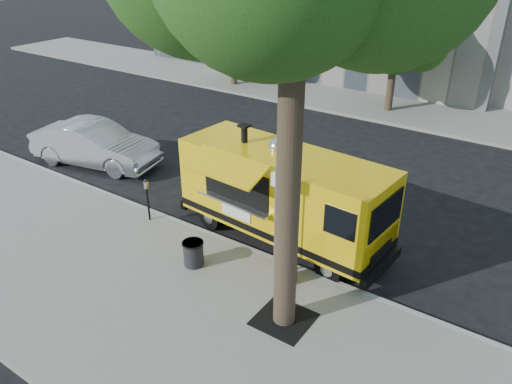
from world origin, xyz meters
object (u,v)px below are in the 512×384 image
parking_meter (147,195)px  food_truck (282,193)px  far_tree_a (233,17)px  sign_post (275,216)px  trash_bin_right (288,270)px  trash_bin_left (193,253)px  sedan (95,144)px  far_tree_b (398,31)px

parking_meter → food_truck: food_truck is taller
far_tree_a → sign_post: 18.14m
parking_meter → trash_bin_right: size_ratio=2.25×
far_tree_a → food_truck: bearing=-48.7°
far_tree_a → trash_bin_left: 17.80m
far_tree_a → food_truck: (10.67, -12.13, -2.32)m
parking_meter → trash_bin_left: 2.81m
food_truck → sedan: (-8.44, 0.49, -0.65)m
far_tree_a → sedan: 12.22m
food_truck → sedan: bearing=-178.6°
trash_bin_right → food_truck: bearing=126.5°
parking_meter → food_truck: bearing=22.6°
parking_meter → sedan: sedan is taller
trash_bin_right → parking_meter: bearing=177.6°
food_truck → far_tree_b: bearing=102.3°
parking_meter → sedan: bearing=157.1°
far_tree_a → parking_meter: 15.59m
food_truck → trash_bin_right: size_ratio=10.87×
food_truck → trash_bin_right: bearing=-48.8°
trash_bin_left → sign_post: bearing=21.9°
food_truck → trash_bin_left: 2.89m
parking_meter → sedan: 5.18m
sign_post → trash_bin_right: bearing=-1.6°
food_truck → trash_bin_left: food_truck is taller
far_tree_a → trash_bin_right: (11.95, -13.86, -3.31)m
far_tree_a → parking_meter: far_tree_a is taller
far_tree_a → sedan: (2.23, -11.64, -2.97)m
far_tree_b → trash_bin_right: 14.95m
parking_meter → far_tree_a: bearing=117.1°
sign_post → parking_meter: 4.64m
far_tree_a → trash_bin_right: 18.60m
sedan → trash_bin_right: (9.72, -2.22, -0.34)m
parking_meter → trash_bin_right: (4.95, -0.21, -0.51)m
far_tree_b → trash_bin_left: size_ratio=8.21×
parking_meter → food_truck: size_ratio=0.21×
food_truck → sign_post: bearing=-58.2°
food_truck → trash_bin_right: food_truck is taller
far_tree_a → far_tree_b: far_tree_b is taller
far_tree_a → sign_post: bearing=-50.2°
parking_meter → sedan: (-4.77, 2.01, -0.18)m
far_tree_b → trash_bin_left: far_tree_b is taller
sign_post → trash_bin_right: (0.40, -0.01, -1.38)m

